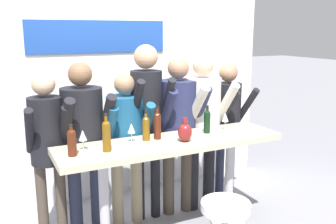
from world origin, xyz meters
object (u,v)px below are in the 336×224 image
Objects in this scene: wine_bottle_2 at (106,134)px; wine_glass_0 at (225,118)px; wine_bottle_0 at (72,141)px; person_right at (203,116)px; person_left at (83,131)px; person_center_left at (126,134)px; wine_bottle_4 at (146,127)px; decorative_vase at (185,132)px; person_far_right at (227,116)px; person_center_right at (178,120)px; wine_glass_2 at (131,129)px; wine_glass_1 at (83,136)px; person_center at (147,112)px; wine_bottle_3 at (157,124)px; tasting_table at (172,158)px; wine_bottle_1 at (207,120)px; person_far_left at (47,138)px.

wine_bottle_2 is 1.83× the size of wine_glass_0.
person_right is at bearing 17.57° from wine_bottle_0.
person_center_left is (0.43, 0.00, -0.08)m from person_left.
wine_bottle_4 is 1.23× the size of decorative_vase.
person_left is at bearing 173.21° from person_far_right.
person_far_right is at bearing 9.16° from person_center_right.
wine_bottle_4 is 1.53× the size of wine_glass_0.
person_left is 7.77× the size of decorative_vase.
person_center_left is 0.40m from wine_glass_2.
person_center is at bearing 28.08° from wine_glass_1.
wine_bottle_2 is 1.30m from wine_glass_0.
person_right is 0.74m from decorative_vase.
wine_bottle_2 is at bearing -162.06° from person_right.
person_center is (0.66, 0.00, 0.12)m from person_left.
wine_glass_0 is 0.80× the size of decorative_vase.
wine_bottle_0 is 0.83m from wine_bottle_3.
wine_glass_0 is 1.46m from wine_glass_1.
person_right is 6.43× the size of wine_bottle_4.
tasting_table is 0.59m from person_center_right.
wine_bottle_2 is at bearing -118.75° from person_center_left.
wine_bottle_1 is (-0.18, -0.37, 0.05)m from person_right.
wine_bottle_2 reaches higher than wine_glass_2.
person_center_left is at bearing -177.49° from person_center_right.
person_center is (0.99, -0.01, 0.15)m from person_far_left.
wine_bottle_4 reaches higher than wine_glass_0.
person_center_left is 0.85× the size of person_center.
decorative_vase is (0.80, -0.56, 0.03)m from person_left.
wine_glass_2 is at bearing -171.33° from person_far_right.
wine_glass_0 is at bearing 4.72° from wine_bottle_0.
wine_glass_0 is (0.35, -0.36, 0.06)m from person_center_right.
person_far_left is at bearing 174.62° from person_right.
person_right reaches higher than wine_bottle_3.
wine_glass_2 is at bearing -25.17° from person_far_left.
person_far_right is 5.04× the size of wine_bottle_2.
person_center_left is 5.76× the size of wine_bottle_1.
wine_bottle_3 is 0.25m from wine_glass_2.
person_far_left reaches higher than person_center_left.
wine_bottle_4 is (-0.22, 0.10, 0.30)m from tasting_table.
person_far_right reaches higher than wine_bottle_1.
person_far_left is at bearing 166.81° from wine_glass_0.
wine_bottle_2 is (-1.06, -0.12, 0.02)m from wine_bottle_1.
wine_bottle_2 reaches higher than wine_glass_1.
wine_bottle_2 reaches higher than wine_bottle_1.
wine_glass_0 is (0.65, 0.09, 0.30)m from tasting_table.
person_far_left is 0.49m from wine_glass_1.
wine_glass_0 is at bearing 7.97° from tasting_table.
person_left is (-0.71, 0.47, 0.23)m from tasting_table.
person_center is at bearing 81.75° from wine_bottle_3.
person_far_right reaches higher than wine_bottle_3.
wine_bottle_0 is 1.58m from wine_glass_0.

